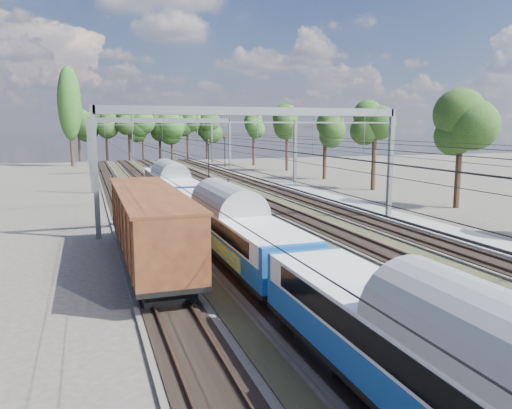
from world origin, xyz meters
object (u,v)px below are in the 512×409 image
object	(u,v)px
freight_boxcar	(149,223)
emu_train	(229,217)
signal_near	(209,156)
signal_far	(225,147)
worker	(228,185)

from	to	relation	value
freight_boxcar	emu_train	bearing A→B (deg)	1.23
signal_near	emu_train	bearing A→B (deg)	-105.17
emu_train	signal_far	bearing A→B (deg)	74.93
worker	signal_near	distance (m)	8.29
signal_far	freight_boxcar	bearing A→B (deg)	-121.97
emu_train	worker	size ratio (longest dim) A/B	39.33
emu_train	signal_near	bearing A→B (deg)	78.26
signal_far	signal_near	bearing A→B (deg)	-122.87
emu_train	signal_near	world-z (taller)	signal_near
signal_near	signal_far	bearing A→B (deg)	66.96
worker	signal_far	world-z (taller)	signal_far
emu_train	freight_boxcar	world-z (taller)	emu_train
emu_train	freight_boxcar	size ratio (longest dim) A/B	3.93
emu_train	signal_near	xyz separation A→B (m)	(7.85, 37.79, 1.28)
freight_boxcar	signal_far	distance (m)	68.18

